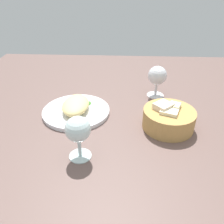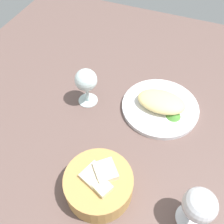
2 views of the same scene
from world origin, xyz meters
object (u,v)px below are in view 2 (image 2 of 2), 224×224
Objects in this scene: wine_glass_far at (199,206)px; plate at (160,107)px; bread_basket at (99,184)px; wine_glass_near at (86,82)px.

plate is at bearing -62.95° from wine_glass_far.
plate is 34.03cm from wine_glass_far.
plate is at bearing -102.79° from bread_basket.
wine_glass_far reaches higher than bread_basket.
wine_glass_near is at bearing 13.22° from plate.
wine_glass_near is (15.18, -25.74, 4.99)cm from bread_basket.
wine_glass_near reaches higher than bread_basket.
wine_glass_far is (-37.31, 24.37, -0.33)cm from wine_glass_near.
bread_basket is at bearing 77.21° from plate.
bread_basket is 22.66cm from wine_glass_far.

